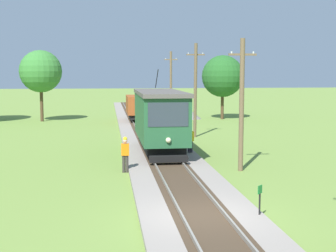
% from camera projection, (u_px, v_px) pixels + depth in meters
% --- Properties ---
extents(ground_plane, '(260.00, 260.00, 0.00)m').
position_uv_depth(ground_plane, '(202.00, 221.00, 15.81)').
color(ground_plane, olive).
extents(track_ballast, '(4.20, 120.00, 0.18)m').
position_uv_depth(track_ballast, '(202.00, 218.00, 15.80)').
color(track_ballast, gray).
rests_on(track_ballast, ground).
extents(sleeper_bed, '(2.04, 120.00, 0.01)m').
position_uv_depth(sleeper_bed, '(202.00, 215.00, 15.78)').
color(sleeper_bed, '#423323').
rests_on(sleeper_bed, track_ballast).
extents(rail_left, '(0.07, 120.00, 0.14)m').
position_uv_depth(rail_left, '(181.00, 214.00, 15.69)').
color(rail_left, gray).
rests_on(rail_left, track_ballast).
extents(rail_right, '(0.07, 120.00, 0.14)m').
position_uv_depth(rail_right, '(223.00, 213.00, 15.87)').
color(rail_right, gray).
rests_on(rail_right, track_ballast).
extents(red_tram, '(2.60, 8.54, 4.79)m').
position_uv_depth(red_tram, '(160.00, 118.00, 28.25)').
color(red_tram, '#235633').
rests_on(red_tram, rail_right).
extents(freight_car, '(2.40, 5.20, 2.31)m').
position_uv_depth(freight_car, '(139.00, 107.00, 46.39)').
color(freight_car, '#93471E').
rests_on(freight_car, rail_right).
extents(utility_pole_near_tram, '(1.40, 0.27, 6.58)m').
position_uv_depth(utility_pole_near_tram, '(242.00, 104.00, 23.41)').
color(utility_pole_near_tram, brown).
rests_on(utility_pole_near_tram, ground).
extents(utility_pole_mid, '(1.40, 0.50, 7.09)m').
position_uv_depth(utility_pole_mid, '(195.00, 89.00, 35.65)').
color(utility_pole_mid, brown).
rests_on(utility_pole_mid, ground).
extents(utility_pole_far, '(1.40, 0.30, 7.08)m').
position_uv_depth(utility_pole_far, '(171.00, 85.00, 49.31)').
color(utility_pole_far, brown).
rests_on(utility_pole_far, ground).
extents(trackside_signal_marker, '(0.21, 0.21, 1.18)m').
position_uv_depth(trackside_signal_marker, '(260.00, 200.00, 15.83)').
color(trackside_signal_marker, black).
rests_on(trackside_signal_marker, ground).
extents(gravel_pile, '(2.79, 2.79, 1.13)m').
position_uv_depth(gravel_pile, '(188.00, 113.00, 50.29)').
color(gravel_pile, gray).
rests_on(gravel_pile, ground).
extents(track_worker, '(0.39, 0.26, 1.78)m').
position_uv_depth(track_worker, '(125.00, 153.00, 23.28)').
color(track_worker, '#38332D').
rests_on(track_worker, ground).
extents(second_worker, '(0.45, 0.39, 1.78)m').
position_uv_depth(second_worker, '(190.00, 139.00, 28.08)').
color(second_worker, black).
rests_on(second_worker, ground).
extents(tree_left_near, '(4.21, 4.21, 7.12)m').
position_uv_depth(tree_left_near, '(41.00, 71.00, 47.11)').
color(tree_left_near, '#4C3823').
rests_on(tree_left_near, ground).
extents(tree_right_far, '(4.37, 4.37, 6.70)m').
position_uv_depth(tree_right_far, '(223.00, 76.00, 49.45)').
color(tree_right_far, '#4C3823').
rests_on(tree_right_far, ground).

